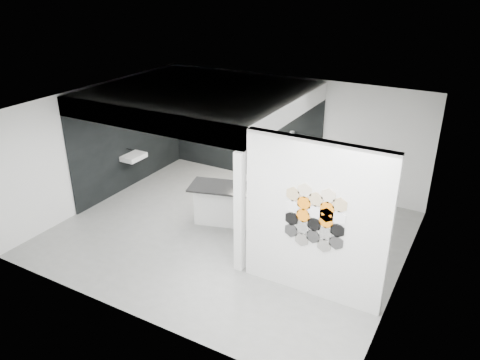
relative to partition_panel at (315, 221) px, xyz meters
name	(u,v)px	position (x,y,z in m)	size (l,w,h in m)	color
floor	(229,233)	(-2.23, 1.00, -1.40)	(7.00, 6.00, 0.01)	slate
partition_panel	(315,221)	(0.00, 0.00, 0.00)	(2.45, 0.15, 2.80)	silver
bay_clad_back	(243,132)	(-3.52, 3.97, -0.22)	(4.40, 0.04, 2.35)	black
bay_clad_left	(131,141)	(-5.70, 2.00, -0.22)	(0.04, 4.00, 2.35)	black
bulkhead	(200,98)	(-3.52, 2.00, 1.15)	(4.40, 4.00, 0.40)	silver
corner_column	(240,213)	(-1.41, 0.00, -0.22)	(0.16, 0.16, 2.35)	silver
fascia_beam	(143,121)	(-3.52, 0.08, 1.15)	(4.40, 0.16, 0.40)	silver
wall_basin	(134,157)	(-5.46, 1.80, -0.55)	(0.40, 0.60, 0.12)	silver
display_shelf	(245,130)	(-3.43, 3.87, -0.10)	(3.00, 0.15, 0.04)	black
kitchen_island	(230,204)	(-2.44, 1.42, -0.94)	(1.85, 1.20, 1.38)	silver
stockpot	(214,120)	(-4.38, 3.87, 0.01)	(0.23, 0.23, 0.19)	black
kettle	(271,131)	(-2.67, 3.87, -0.01)	(0.16, 0.16, 0.14)	black
glass_bowl	(292,135)	(-2.08, 3.87, -0.03)	(0.15, 0.15, 0.11)	gray
glass_vase	(292,134)	(-2.08, 3.87, 0.00)	(0.11, 0.11, 0.15)	gray
bottle_dark	(236,124)	(-3.70, 3.87, 0.00)	(0.06, 0.06, 0.17)	black
utensil_cup	(226,124)	(-4.00, 3.87, -0.03)	(0.09, 0.09, 0.11)	black
hex_tile_cluster	(315,218)	(0.03, -0.09, 0.10)	(1.04, 0.02, 1.16)	#2D2D2D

